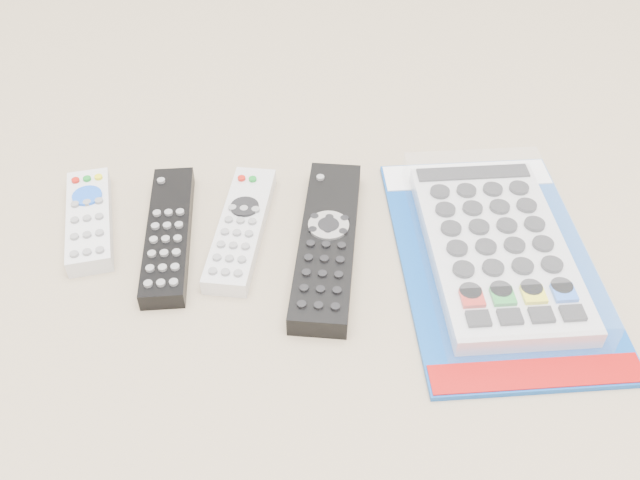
{
  "coord_description": "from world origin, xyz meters",
  "views": [
    {
      "loc": [
        0.02,
        -0.53,
        0.54
      ],
      "look_at": [
        0.03,
        0.01,
        0.01
      ],
      "focal_mm": 40.0,
      "sensor_mm": 36.0,
      "label": 1
    }
  ],
  "objects_px": {
    "remote_small_grey": "(89,219)",
    "remote_slim_black": "(169,234)",
    "remote_silver_dvd": "(241,228)",
    "jumbo_remote_packaged": "(497,246)",
    "remote_large_black": "(327,242)"
  },
  "relations": [
    {
      "from": "remote_small_grey",
      "to": "remote_silver_dvd",
      "type": "bearing_deg",
      "value": -17.54
    },
    {
      "from": "remote_large_black",
      "to": "jumbo_remote_packaged",
      "type": "distance_m",
      "value": 0.18
    },
    {
      "from": "remote_small_grey",
      "to": "remote_slim_black",
      "type": "xyz_separation_m",
      "value": [
        0.09,
        -0.02,
        -0.0
      ]
    },
    {
      "from": "remote_small_grey",
      "to": "jumbo_remote_packaged",
      "type": "height_order",
      "value": "jumbo_remote_packaged"
    },
    {
      "from": "remote_small_grey",
      "to": "remote_silver_dvd",
      "type": "height_order",
      "value": "remote_small_grey"
    },
    {
      "from": "remote_small_grey",
      "to": "jumbo_remote_packaged",
      "type": "relative_size",
      "value": 0.47
    },
    {
      "from": "jumbo_remote_packaged",
      "to": "remote_slim_black",
      "type": "bearing_deg",
      "value": 171.02
    },
    {
      "from": "remote_large_black",
      "to": "jumbo_remote_packaged",
      "type": "xyz_separation_m",
      "value": [
        0.17,
        -0.02,
        0.01
      ]
    },
    {
      "from": "remote_slim_black",
      "to": "remote_silver_dvd",
      "type": "relative_size",
      "value": 1.07
    },
    {
      "from": "remote_small_grey",
      "to": "remote_silver_dvd",
      "type": "xyz_separation_m",
      "value": [
        0.17,
        -0.02,
        -0.0
      ]
    },
    {
      "from": "remote_small_grey",
      "to": "remote_slim_black",
      "type": "relative_size",
      "value": 0.79
    },
    {
      "from": "remote_small_grey",
      "to": "remote_slim_black",
      "type": "distance_m",
      "value": 0.09
    },
    {
      "from": "remote_small_grey",
      "to": "remote_large_black",
      "type": "relative_size",
      "value": 0.65
    },
    {
      "from": "remote_silver_dvd",
      "to": "remote_small_grey",
      "type": "bearing_deg",
      "value": -177.57
    },
    {
      "from": "remote_small_grey",
      "to": "remote_slim_black",
      "type": "height_order",
      "value": "same"
    }
  ]
}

